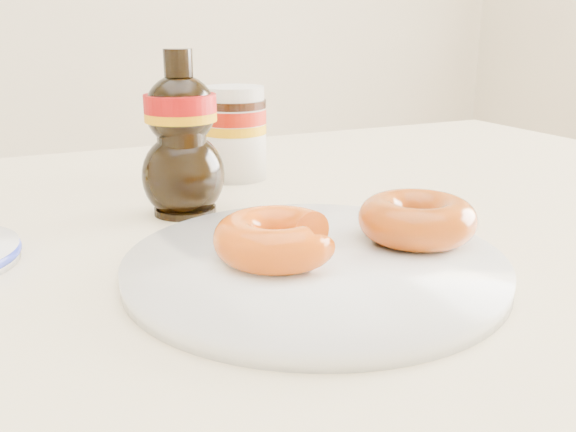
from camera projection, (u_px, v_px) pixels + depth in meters
name	position (u px, v px, depth m)	size (l,w,h in m)	color
dining_table	(232.00, 302.00, 0.66)	(1.40, 0.90, 0.75)	beige
plate	(315.00, 265.00, 0.51)	(0.30, 0.30, 0.02)	white
donut_bitten	(276.00, 238.00, 0.50)	(0.10, 0.10, 0.03)	#D5420C
donut_whole	(417.00, 219.00, 0.55)	(0.10, 0.10, 0.04)	#9C3C0A
nutella_jar	(234.00, 129.00, 0.81)	(0.08, 0.08, 0.12)	white
syrup_bottle	(182.00, 134.00, 0.65)	(0.09, 0.07, 0.17)	black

